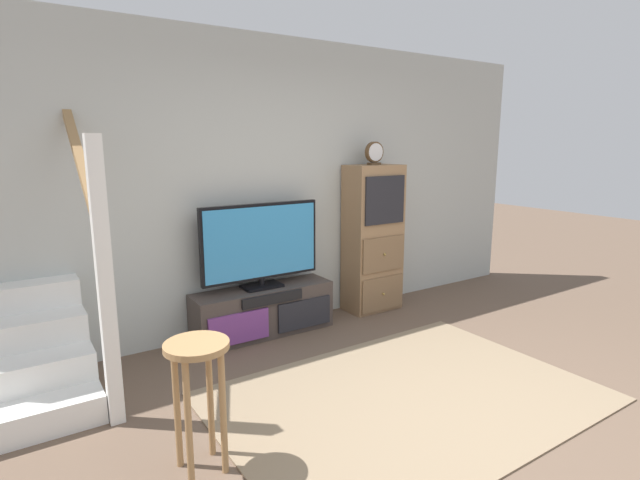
% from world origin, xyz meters
% --- Properties ---
extents(ground_plane, '(20.00, 20.00, 0.00)m').
position_xyz_m(ground_plane, '(0.00, 0.00, 0.00)').
color(ground_plane, brown).
extents(back_wall, '(6.40, 0.12, 2.70)m').
position_xyz_m(back_wall, '(0.00, 2.46, 1.35)').
color(back_wall, '#B2B7B2').
rests_on(back_wall, ground_plane).
extents(area_rug, '(2.60, 1.80, 0.01)m').
position_xyz_m(area_rug, '(0.00, 0.60, 0.01)').
color(area_rug, '#847056').
rests_on(area_rug, ground_plane).
extents(media_console, '(1.31, 0.38, 0.44)m').
position_xyz_m(media_console, '(-0.30, 2.19, 0.22)').
color(media_console, '#423833').
rests_on(media_console, ground_plane).
extents(television, '(1.14, 0.22, 0.77)m').
position_xyz_m(television, '(-0.30, 2.22, 0.86)').
color(television, black).
rests_on(television, media_console).
extents(side_cabinet, '(0.58, 0.38, 1.53)m').
position_xyz_m(side_cabinet, '(0.99, 2.20, 0.76)').
color(side_cabinet, '#93704C').
rests_on(side_cabinet, ground_plane).
extents(desk_clock, '(0.21, 0.08, 0.23)m').
position_xyz_m(desk_clock, '(0.97, 2.19, 1.64)').
color(desk_clock, '#4C3823').
rests_on(desk_clock, side_cabinet).
extents(staircase, '(1.00, 1.36, 2.20)m').
position_xyz_m(staircase, '(-2.24, 2.20, 0.37)').
color(staircase, white).
rests_on(staircase, ground_plane).
extents(bar_stool_near, '(0.34, 0.34, 0.73)m').
position_xyz_m(bar_stool_near, '(-1.46, 0.65, 0.54)').
color(bar_stool_near, '#A37A4C').
rests_on(bar_stool_near, ground_plane).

